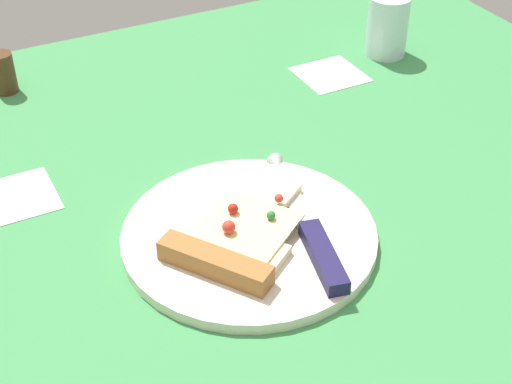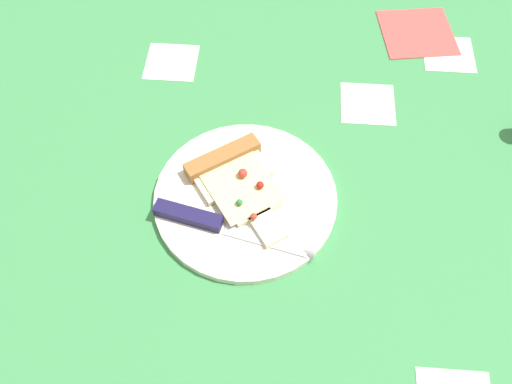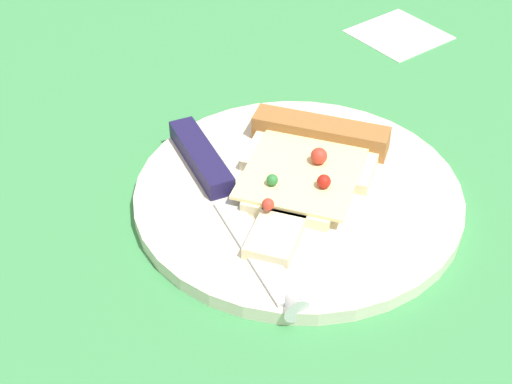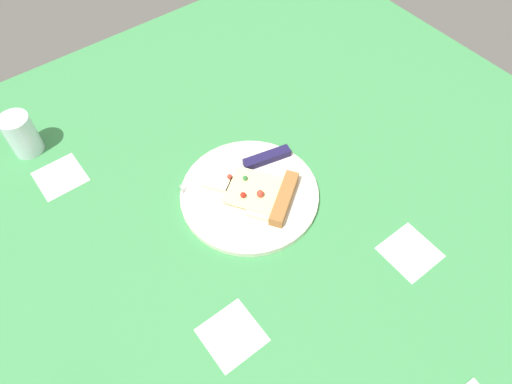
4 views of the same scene
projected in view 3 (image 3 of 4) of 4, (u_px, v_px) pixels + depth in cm
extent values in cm
cube|color=#3D8C4C|center=(255.00, 165.00, 70.79)|extent=(128.59, 128.59, 3.00)
cube|color=white|center=(399.00, 36.00, 87.01)|extent=(9.00, 9.00, 0.20)
cylinder|color=silver|center=(298.00, 196.00, 63.99)|extent=(27.09, 27.09, 1.24)
cube|color=beige|center=(311.00, 158.00, 66.22)|extent=(11.17, 12.46, 1.00)
cube|color=beige|center=(293.00, 197.00, 62.18)|extent=(8.69, 9.11, 1.00)
cube|color=beige|center=(275.00, 237.00, 58.51)|extent=(6.32, 5.91, 1.00)
cube|color=#F2E099|center=(302.00, 172.00, 63.60)|extent=(13.45, 13.24, 0.30)
cube|color=#9E6633|center=(320.00, 133.00, 68.04)|extent=(8.94, 11.36, 2.20)
sphere|color=red|center=(319.00, 156.00, 63.92)|extent=(1.40, 1.40, 1.40)
sphere|color=red|center=(268.00, 204.00, 59.46)|extent=(0.97, 0.97, 0.97)
sphere|color=#2D7A38|center=(272.00, 180.00, 61.81)|extent=(0.96, 0.96, 0.96)
sphere|color=#B21E14|center=(324.00, 181.00, 61.51)|extent=(1.14, 1.14, 1.14)
cube|color=silver|center=(256.00, 248.00, 58.05)|extent=(4.65, 12.14, 0.30)
cone|color=silver|center=(291.00, 302.00, 53.82)|extent=(2.40, 2.40, 2.00)
cube|color=#1E1947|center=(198.00, 154.00, 66.09)|extent=(4.39, 10.24, 1.60)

